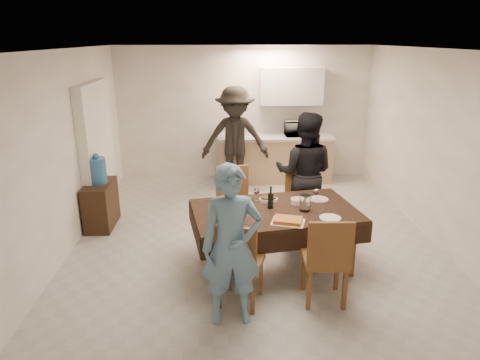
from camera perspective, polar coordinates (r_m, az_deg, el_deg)
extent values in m
cube|color=#A4A49F|center=(6.13, 1.97, -8.06)|extent=(5.00, 6.00, 0.02)
cube|color=white|center=(5.48, 2.28, 17.04)|extent=(5.00, 6.00, 0.02)
cube|color=white|center=(8.60, 0.51, 8.87)|extent=(5.00, 0.02, 2.60)
cube|color=white|center=(2.89, 6.93, -11.54)|extent=(5.00, 0.02, 2.60)
cube|color=white|center=(6.01, -22.43, 3.23)|extent=(0.02, 6.00, 2.60)
cube|color=white|center=(6.37, 25.18, 3.68)|extent=(0.02, 6.00, 2.60)
cube|color=white|center=(7.15, -18.49, 3.87)|extent=(0.15, 1.40, 2.10)
cube|color=tan|center=(8.53, 4.64, 2.73)|extent=(2.20, 0.60, 0.86)
cube|color=#B6B5B1|center=(8.42, 4.72, 5.72)|extent=(2.24, 0.64, 0.05)
cube|color=silver|center=(8.44, 6.85, 12.33)|extent=(1.20, 0.34, 0.70)
cube|color=black|center=(5.20, 4.68, -4.14)|extent=(2.12, 1.46, 0.04)
cube|color=brown|center=(5.36, 4.57, -7.91)|extent=(0.07, 0.07, 0.72)
cube|color=brown|center=(4.61, 0.09, -10.92)|extent=(0.56, 0.56, 0.05)
cube|color=brown|center=(4.30, 0.21, -9.16)|extent=(0.44, 0.18, 0.48)
cube|color=brown|center=(4.72, 11.25, -10.29)|extent=(0.48, 0.48, 0.05)
cube|color=brown|center=(4.42, 12.10, -8.45)|extent=(0.46, 0.06, 0.49)
cube|color=brown|center=(5.95, -0.58, -3.59)|extent=(0.55, 0.55, 0.06)
cube|color=brown|center=(5.65, -0.51, -1.77)|extent=(0.47, 0.14, 0.50)
cube|color=brown|center=(6.04, 8.00, -3.42)|extent=(0.56, 0.56, 0.06)
cube|color=brown|center=(5.75, 8.49, -1.64)|extent=(0.47, 0.15, 0.50)
cube|color=#311E10|center=(6.78, -18.03, -3.15)|extent=(0.37, 0.74, 0.68)
cylinder|color=#3674BA|center=(6.61, -18.49, 1.17)|extent=(0.26, 0.26, 0.39)
cylinder|color=white|center=(5.16, 8.65, -3.04)|extent=(0.13, 0.13, 0.20)
cube|color=#B97736|center=(4.85, 6.42, -5.37)|extent=(0.43, 0.36, 0.05)
cylinder|color=white|center=(5.39, 7.63, -2.82)|extent=(0.16, 0.16, 0.06)
cylinder|color=white|center=(5.44, 3.81, -2.64)|extent=(0.22, 0.22, 0.04)
cylinder|color=white|center=(4.87, -1.92, -5.33)|extent=(0.28, 0.28, 0.02)
cylinder|color=white|center=(5.03, 11.94, -4.98)|extent=(0.25, 0.25, 0.01)
cylinder|color=white|center=(5.43, -2.00, -2.77)|extent=(0.26, 0.26, 0.01)
cylinder|color=white|center=(5.57, 10.46, -2.53)|extent=(0.24, 0.24, 0.01)
imported|color=silver|center=(8.45, 7.77, 6.81)|extent=(0.51, 0.34, 0.28)
imported|color=#5D88A7|center=(4.18, -1.11, -8.85)|extent=(0.63, 0.45, 1.64)
imported|color=black|center=(6.21, 8.58, 0.91)|extent=(1.02, 0.89, 1.77)
imported|color=black|center=(7.90, -0.66, 5.48)|extent=(1.24, 0.71, 1.92)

